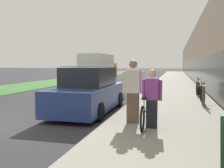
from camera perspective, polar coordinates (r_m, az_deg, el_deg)
name	(u,v)px	position (r m, az deg, el deg)	size (l,w,h in m)	color
sidewalk_slab	(174,81)	(26.85, 14.04, 0.64)	(3.72, 70.00, 0.13)	gray
lawn_strip	(82,78)	(33.10, -6.97, 1.37)	(4.73, 70.00, 0.03)	#3D7533
tandem_bicycle	(146,112)	(7.07, 7.82, -6.33)	(0.52, 2.33, 0.84)	black
person_rider	(152,99)	(6.70, 9.12, -3.29)	(0.53, 0.21, 1.56)	black
person_bystander	(133,91)	(7.20, 4.84, -1.71)	(0.61, 0.24, 1.80)	brown
bike_rack_hoop	(203,94)	(10.53, 20.16, -2.15)	(0.05, 0.60, 0.84)	#4C4C51
cruiser_bike_nearest	(202,94)	(11.60, 19.94, -2.18)	(0.52, 1.80, 0.92)	black
cruiser_bike_middle	(198,89)	(13.99, 19.02, -0.98)	(0.52, 1.73, 0.97)	black
parked_sedan_curbside	(90,92)	(9.57, -5.14, -1.81)	(1.89, 4.76, 1.77)	navy
moving_truck	(99,68)	(26.23, -3.02, 3.67)	(2.26, 7.43, 2.83)	orange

